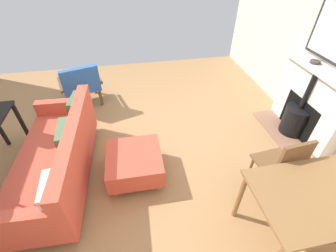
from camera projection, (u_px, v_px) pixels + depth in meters
name	position (u px, v px, depth m)	size (l,w,h in m)	color
ground_plane	(118.00, 144.00, 3.38)	(5.93, 5.54, 0.01)	#A87A4C
wall_left	(336.00, 37.00, 2.92)	(0.12, 5.54, 2.76)	silver
fireplace	(306.00, 108.00, 3.30)	(0.58, 1.28, 1.05)	#93664C
mantel_bowl_near	(315.00, 62.00, 3.07)	(0.13, 0.13, 0.04)	#47382D
sofa	(58.00, 158.00, 2.70)	(0.86, 1.88, 0.79)	#B2B2B7
ottoman	(135.00, 163.00, 2.80)	(0.67, 0.67, 0.36)	#B2B2B7
armchair_accent	(81.00, 83.00, 3.88)	(0.80, 0.73, 0.79)	brown
dining_table	(319.00, 199.00, 1.95)	(1.15, 0.73, 0.73)	olive
dining_chair_near_fireplace	(283.00, 164.00, 2.40)	(0.44, 0.44, 0.89)	brown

